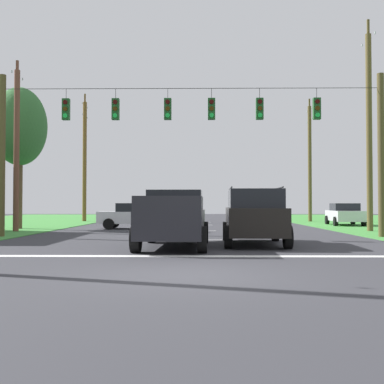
% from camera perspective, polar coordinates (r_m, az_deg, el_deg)
% --- Properties ---
extents(ground_plane, '(120.00, 120.00, 0.00)m').
position_cam_1_polar(ground_plane, '(9.89, -0.83, -9.99)').
color(ground_plane, '#333338').
extents(stop_bar_stripe, '(14.53, 0.45, 0.01)m').
position_cam_1_polar(stop_bar_stripe, '(13.19, -0.43, -7.84)').
color(stop_bar_stripe, white).
rests_on(stop_bar_stripe, ground).
extents(lane_dash_0, '(2.50, 0.15, 0.01)m').
position_cam_1_polar(lane_dash_0, '(19.16, -0.06, -5.86)').
color(lane_dash_0, white).
rests_on(lane_dash_0, ground).
extents(lane_dash_1, '(2.50, 0.15, 0.01)m').
position_cam_1_polar(lane_dash_1, '(25.71, 0.15, -4.75)').
color(lane_dash_1, white).
rests_on(lane_dash_1, ground).
extents(lane_dash_2, '(2.50, 0.15, 0.01)m').
position_cam_1_polar(lane_dash_2, '(32.77, 0.28, -4.05)').
color(lane_dash_2, white).
rests_on(lane_dash_2, ground).
extents(lane_dash_3, '(2.50, 0.15, 0.01)m').
position_cam_1_polar(lane_dash_3, '(38.12, 0.35, -3.69)').
color(lane_dash_3, white).
rests_on(lane_dash_3, ground).
extents(overhead_signal_span, '(17.15, 0.31, 7.26)m').
position_cam_1_polar(overhead_signal_span, '(20.80, -0.22, 6.03)').
color(overhead_signal_span, '#4E4426').
rests_on(overhead_signal_span, ground).
extents(pickup_truck, '(2.42, 5.46, 1.95)m').
position_cam_1_polar(pickup_truck, '(15.95, -2.18, -3.27)').
color(pickup_truck, black).
rests_on(pickup_truck, ground).
extents(suv_black, '(2.36, 4.87, 2.05)m').
position_cam_1_polar(suv_black, '(17.10, 7.58, -2.83)').
color(suv_black, black).
rests_on(suv_black, ground).
extents(distant_car_crossing_white, '(4.31, 2.04, 1.52)m').
position_cam_1_polar(distant_car_crossing_white, '(27.95, -6.94, -2.86)').
color(distant_car_crossing_white, silver).
rests_on(distant_car_crossing_white, ground).
extents(distant_car_oncoming, '(2.29, 4.43, 1.52)m').
position_cam_1_polar(distant_car_oncoming, '(33.67, 18.14, -2.57)').
color(distant_car_oncoming, silver).
rests_on(distant_car_oncoming, ground).
extents(utility_pole_mid_right, '(0.31, 1.99, 11.47)m').
position_cam_1_polar(utility_pole_mid_right, '(27.05, 20.83, 7.19)').
color(utility_pole_mid_right, brown).
rests_on(utility_pole_mid_right, ground).
extents(utility_pole_far_right, '(0.30, 1.97, 10.29)m').
position_cam_1_polar(utility_pole_far_right, '(40.20, 14.20, 3.75)').
color(utility_pole_far_right, brown).
rests_on(utility_pole_far_right, ground).
extents(utility_pole_mid_left, '(0.30, 1.55, 9.13)m').
position_cam_1_polar(utility_pole_mid_left, '(26.54, -20.66, 5.06)').
color(utility_pole_mid_left, brown).
rests_on(utility_pole_mid_left, ground).
extents(utility_pole_far_left, '(0.34, 1.86, 10.87)m').
position_cam_1_polar(utility_pole_far_left, '(40.70, -12.99, 3.95)').
color(utility_pole_far_left, brown).
rests_on(utility_pole_far_left, ground).
extents(tree_roadside_right, '(3.17, 3.17, 8.37)m').
position_cam_1_polar(tree_roadside_right, '(29.57, -20.32, 7.42)').
color(tree_roadside_right, brown).
rests_on(tree_roadside_right, ground).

